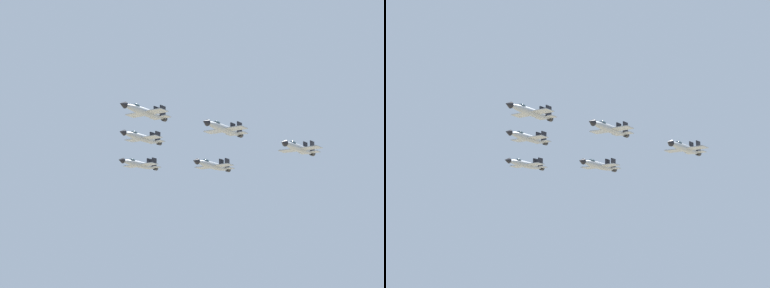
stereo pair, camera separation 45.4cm
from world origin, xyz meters
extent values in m
ellipsoid|color=#9EA3A8|center=(20.06, 29.05, 128.61)|extent=(14.93, 7.73, 1.97)
cone|color=black|center=(27.96, 25.76, 128.61)|extent=(2.47, 2.31, 1.68)
ellipsoid|color=#334751|center=(23.18, 27.75, 129.35)|extent=(3.00, 2.38, 1.15)
cube|color=#9EA3A8|center=(19.35, 29.35, 128.50)|extent=(7.46, 11.47, 0.20)
cube|color=black|center=(21.25, 33.90, 128.55)|extent=(3.21, 1.92, 0.24)
cube|color=black|center=(17.45, 24.79, 128.55)|extent=(3.21, 1.92, 0.24)
cube|color=#9EA3A8|center=(14.11, 31.53, 128.61)|extent=(4.25, 5.79, 0.20)
cube|color=black|center=(14.77, 32.33, 130.03)|extent=(2.13, 1.09, 2.85)
cube|color=black|center=(14.01, 30.50, 130.03)|extent=(2.13, 1.09, 2.85)
cylinder|color=black|center=(12.57, 32.17, 128.61)|extent=(1.54, 1.70, 1.38)
ellipsoid|color=#9EA3A8|center=(10.85, 47.40, 125.65)|extent=(15.22, 7.95, 2.01)
cone|color=black|center=(18.90, 44.01, 125.65)|extent=(2.52, 2.36, 1.71)
ellipsoid|color=#334751|center=(14.03, 46.06, 126.40)|extent=(3.06, 2.44, 1.18)
cube|color=#9EA3A8|center=(10.13, 47.70, 125.53)|extent=(7.65, 11.71, 0.20)
cube|color=black|center=(12.09, 52.34, 125.59)|extent=(3.28, 1.97, 0.24)
cube|color=black|center=(8.17, 43.06, 125.59)|extent=(3.28, 1.97, 0.24)
cube|color=#9EA3A8|center=(4.79, 49.95, 125.65)|extent=(4.36, 5.91, 0.20)
cube|color=black|center=(5.47, 50.76, 127.10)|extent=(2.17, 1.12, 2.91)
cube|color=black|center=(4.69, 48.90, 127.10)|extent=(2.17, 1.12, 2.91)
cylinder|color=black|center=(3.22, 50.62, 125.65)|extent=(1.58, 1.73, 1.41)
ellipsoid|color=#9EA3A8|center=(0.47, 22.92, 126.65)|extent=(14.68, 7.71, 1.94)
cone|color=black|center=(8.22, 19.62, 126.65)|extent=(2.44, 2.28, 1.65)
ellipsoid|color=#334751|center=(3.53, 21.62, 127.38)|extent=(2.96, 2.36, 1.13)
cube|color=#9EA3A8|center=(-0.22, 23.22, 126.55)|extent=(7.41, 11.29, 0.19)
cube|color=black|center=(1.68, 27.69, 126.60)|extent=(3.16, 1.91, 0.23)
cube|color=black|center=(-2.13, 18.74, 126.60)|extent=(3.16, 1.91, 0.23)
cube|color=#9EA3A8|center=(-5.37, 25.41, 126.65)|extent=(4.22, 5.70, 0.19)
cube|color=black|center=(-4.71, 26.19, 128.06)|extent=(2.09, 1.09, 2.81)
cube|color=black|center=(-5.47, 24.40, 128.06)|extent=(2.09, 1.09, 2.81)
cylinder|color=black|center=(-6.88, 26.05, 126.65)|extent=(1.53, 1.68, 1.36)
ellipsoid|color=#9EA3A8|center=(1.65, 65.74, 121.74)|extent=(15.08, 8.19, 2.01)
cone|color=black|center=(9.59, 62.20, 121.74)|extent=(2.53, 2.38, 1.71)
ellipsoid|color=#334751|center=(4.78, 64.34, 122.49)|extent=(3.06, 2.47, 1.17)
cube|color=#9EA3A8|center=(0.93, 66.06, 121.62)|extent=(7.80, 11.64, 0.20)
cube|color=black|center=(2.98, 70.64, 121.68)|extent=(3.25, 2.02, 0.24)
cube|color=black|center=(-1.11, 61.48, 121.68)|extent=(3.25, 2.02, 0.24)
cube|color=#9EA3A8|center=(-4.34, 68.41, 121.74)|extent=(4.42, 5.89, 0.20)
cube|color=black|center=(-3.65, 69.20, 123.19)|extent=(2.15, 1.15, 2.90)
cube|color=black|center=(-4.47, 67.37, 123.19)|extent=(2.15, 1.15, 2.90)
cylinder|color=black|center=(-5.89, 69.11, 121.74)|extent=(1.59, 1.74, 1.41)
ellipsoid|color=#9EA3A8|center=(-19.12, 16.79, 122.84)|extent=(14.98, 7.98, 1.99)
cone|color=black|center=(-11.21, 13.36, 122.84)|extent=(2.50, 2.34, 1.69)
ellipsoid|color=#334751|center=(-16.00, 15.44, 123.59)|extent=(3.03, 2.42, 1.16)
cube|color=#9EA3A8|center=(-19.83, 17.10, 122.73)|extent=(7.64, 11.54, 0.20)
cube|color=black|center=(-17.85, 21.66, 122.79)|extent=(3.23, 1.97, 0.24)
cube|color=black|center=(-21.80, 12.53, 122.79)|extent=(3.23, 1.97, 0.24)
cube|color=#9EA3A8|center=(-25.08, 19.37, 122.84)|extent=(4.34, 5.83, 0.20)
cube|color=black|center=(-24.40, 20.16, 124.28)|extent=(2.13, 1.12, 2.87)
cube|color=black|center=(-25.19, 18.34, 124.28)|extent=(2.13, 1.12, 2.87)
cylinder|color=black|center=(-26.62, 20.04, 122.84)|extent=(1.57, 1.72, 1.39)
ellipsoid|color=#9EA3A8|center=(-8.74, 41.27, 119.83)|extent=(14.97, 8.10, 1.99)
cone|color=black|center=(-0.85, 37.76, 119.83)|extent=(2.51, 2.36, 1.69)
ellipsoid|color=#334751|center=(-5.62, 39.88, 120.58)|extent=(3.03, 2.44, 1.16)
cube|color=#9EA3A8|center=(-9.44, 41.58, 119.72)|extent=(7.72, 11.55, 0.20)
cube|color=black|center=(-7.42, 46.13, 119.78)|extent=(3.23, 2.00, 0.24)
cube|color=black|center=(-11.46, 37.03, 119.78)|extent=(3.23, 2.00, 0.24)
cube|color=#9EA3A8|center=(-14.68, 43.90, 119.83)|extent=(4.38, 5.84, 0.20)
cube|color=black|center=(-13.99, 44.69, 121.27)|extent=(2.13, 1.14, 2.88)
cube|color=black|center=(-14.80, 42.87, 121.27)|extent=(2.13, 1.14, 2.88)
cylinder|color=black|center=(-16.22, 44.59, 119.83)|extent=(1.58, 1.72, 1.39)
camera|label=1|loc=(169.14, 70.07, 87.55)|focal=60.57mm
camera|label=2|loc=(169.06, 70.51, 87.55)|focal=60.57mm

